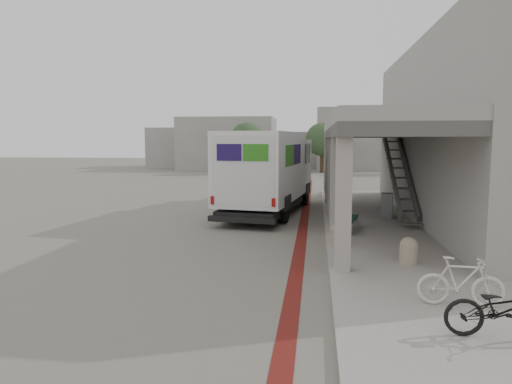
# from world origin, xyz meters

# --- Properties ---
(ground) EXTENTS (120.00, 120.00, 0.00)m
(ground) POSITION_xyz_m (0.00, 0.00, 0.00)
(ground) COLOR slate
(ground) RESTS_ON ground
(bike_lane_stripe) EXTENTS (0.35, 40.00, 0.01)m
(bike_lane_stripe) POSITION_xyz_m (1.00, 2.00, 0.01)
(bike_lane_stripe) COLOR #601713
(bike_lane_stripe) RESTS_ON ground
(sidewalk) EXTENTS (4.40, 28.00, 0.12)m
(sidewalk) POSITION_xyz_m (4.00, 0.00, 0.06)
(sidewalk) COLOR gray
(sidewalk) RESTS_ON ground
(transit_building) EXTENTS (7.60, 17.00, 7.00)m
(transit_building) POSITION_xyz_m (6.83, 4.50, 3.40)
(transit_building) COLOR gray
(transit_building) RESTS_ON ground
(distant_backdrop) EXTENTS (28.00, 10.00, 6.50)m
(distant_backdrop) POSITION_xyz_m (-2.84, 35.89, 2.70)
(distant_backdrop) COLOR gray
(distant_backdrop) RESTS_ON ground
(tree_left) EXTENTS (3.20, 3.20, 4.80)m
(tree_left) POSITION_xyz_m (-5.00, 28.00, 3.18)
(tree_left) COLOR #38281C
(tree_left) RESTS_ON ground
(tree_mid) EXTENTS (3.20, 3.20, 4.80)m
(tree_mid) POSITION_xyz_m (2.00, 30.00, 3.18)
(tree_mid) COLOR #38281C
(tree_mid) RESTS_ON ground
(tree_right) EXTENTS (3.20, 3.20, 4.80)m
(tree_right) POSITION_xyz_m (10.00, 29.00, 3.18)
(tree_right) COLOR #38281C
(tree_right) RESTS_ON ground
(fedex_truck) EXTENTS (3.66, 8.61, 3.56)m
(fedex_truck) POSITION_xyz_m (-0.63, 5.44, 1.90)
(fedex_truck) COLOR black
(fedex_truck) RESTS_ON ground
(bench) EXTENTS (0.73, 1.76, 0.40)m
(bench) POSITION_xyz_m (2.65, 1.49, 0.41)
(bench) COLOR gray
(bench) RESTS_ON sidewalk
(bollard_near) EXTENTS (0.42, 0.42, 0.62)m
(bollard_near) POSITION_xyz_m (2.10, -0.75, 0.43)
(bollard_near) COLOR gray
(bollard_near) RESTS_ON sidewalk
(bollard_far) EXTENTS (0.45, 0.45, 0.68)m
(bollard_far) POSITION_xyz_m (3.82, -2.68, 0.46)
(bollard_far) COLOR gray
(bollard_far) RESTS_ON sidewalk
(utility_cabinet) EXTENTS (0.55, 0.66, 0.98)m
(utility_cabinet) POSITION_xyz_m (4.30, 4.26, 0.61)
(utility_cabinet) COLOR slate
(utility_cabinet) RESTS_ON sidewalk
(bicycle_black) EXTENTS (1.84, 0.67, 0.96)m
(bicycle_black) POSITION_xyz_m (4.44, -7.04, 0.60)
(bicycle_black) COLOR black
(bicycle_black) RESTS_ON sidewalk
(bicycle_cream) EXTENTS (1.61, 0.54, 0.96)m
(bicycle_cream) POSITION_xyz_m (4.19, -5.67, 0.60)
(bicycle_cream) COLOR beige
(bicycle_cream) RESTS_ON sidewalk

